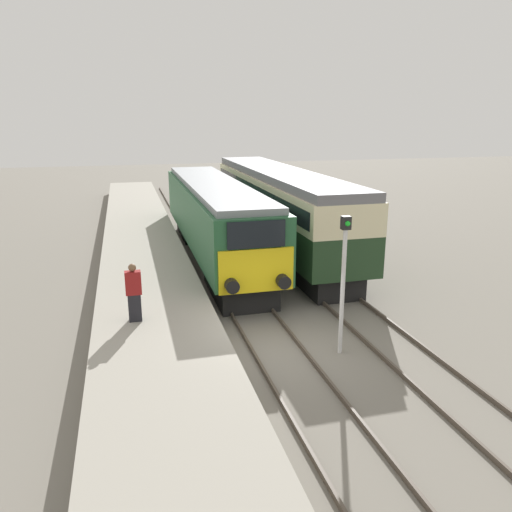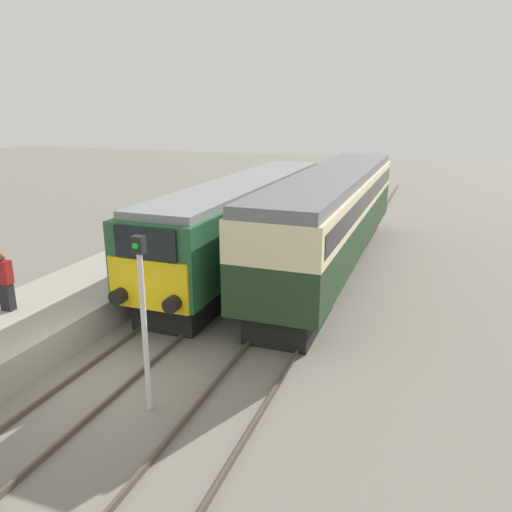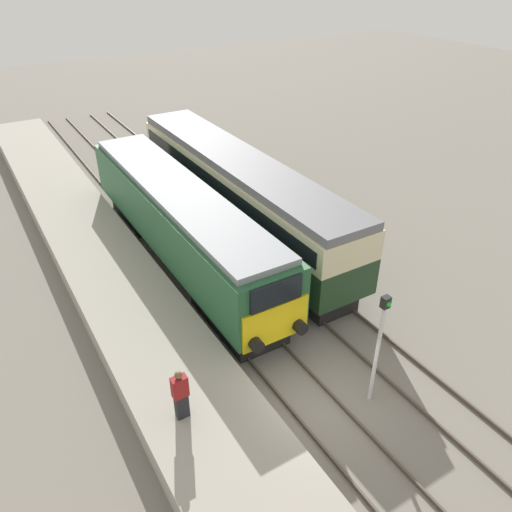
{
  "view_description": "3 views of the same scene",
  "coord_description": "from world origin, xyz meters",
  "px_view_note": "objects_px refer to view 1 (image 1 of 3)",
  "views": [
    {
      "loc": [
        -3.93,
        -12.39,
        6.49
      ],
      "look_at": [
        0.0,
        2.43,
        2.2
      ],
      "focal_mm": 35.0,
      "sensor_mm": 36.0,
      "label": 1
    },
    {
      "loc": [
        7.23,
        -8.74,
        6.43
      ],
      "look_at": [
        1.7,
        6.43,
        1.6
      ],
      "focal_mm": 35.0,
      "sensor_mm": 36.0,
      "label": 2
    },
    {
      "loc": [
        -7.02,
        -8.0,
        12.1
      ],
      "look_at": [
        1.7,
        6.43,
        1.6
      ],
      "focal_mm": 35.0,
      "sensor_mm": 36.0,
      "label": 3
    }
  ],
  "objects_px": {
    "signal_post": "(343,274)",
    "locomotive": "(214,216)",
    "person_on_platform": "(134,293)",
    "passenger_carriage": "(279,202)"
  },
  "relations": [
    {
      "from": "locomotive",
      "to": "signal_post",
      "type": "bearing_deg",
      "value": -80.72
    },
    {
      "from": "person_on_platform",
      "to": "signal_post",
      "type": "xyz_separation_m",
      "value": [
        5.56,
        -1.67,
        0.61
      ]
    },
    {
      "from": "locomotive",
      "to": "signal_post",
      "type": "height_order",
      "value": "signal_post"
    },
    {
      "from": "locomotive",
      "to": "person_on_platform",
      "type": "relative_size",
      "value": 9.22
    },
    {
      "from": "locomotive",
      "to": "person_on_platform",
      "type": "distance_m",
      "value": 9.56
    },
    {
      "from": "signal_post",
      "to": "locomotive",
      "type": "bearing_deg",
      "value": 99.28
    },
    {
      "from": "passenger_carriage",
      "to": "signal_post",
      "type": "height_order",
      "value": "passenger_carriage"
    },
    {
      "from": "person_on_platform",
      "to": "signal_post",
      "type": "distance_m",
      "value": 5.84
    },
    {
      "from": "person_on_platform",
      "to": "signal_post",
      "type": "bearing_deg",
      "value": -16.68
    },
    {
      "from": "person_on_platform",
      "to": "signal_post",
      "type": "relative_size",
      "value": 0.42
    }
  ]
}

